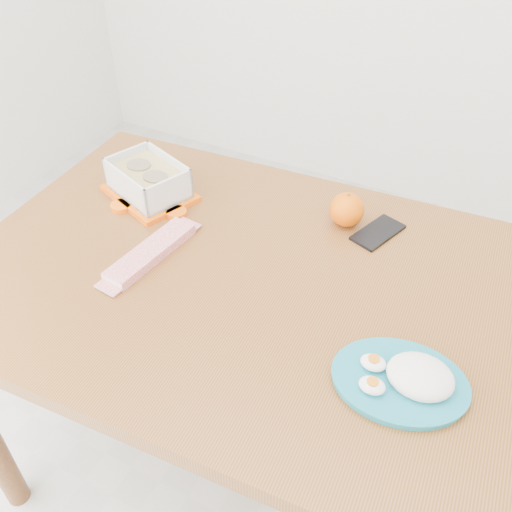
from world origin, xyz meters
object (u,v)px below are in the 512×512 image
at_px(orange_fruit, 347,210).
at_px(rice_plate, 407,378).
at_px(smartphone, 378,232).
at_px(food_container, 148,180).
at_px(dining_table, 256,309).

bearing_deg(orange_fruit, rice_plate, -56.97).
height_order(rice_plate, smartphone, rice_plate).
bearing_deg(food_container, rice_plate, 0.10).
xyz_separation_m(food_container, smartphone, (0.56, 0.11, -0.04)).
distance_m(food_container, smartphone, 0.57).
xyz_separation_m(dining_table, rice_plate, (0.35, -0.13, 0.11)).
xyz_separation_m(orange_fruit, smartphone, (0.08, -0.00, -0.04)).
distance_m(food_container, rice_plate, 0.78).
bearing_deg(smartphone, orange_fruit, -162.59).
xyz_separation_m(dining_table, smartphone, (0.18, 0.26, 0.10)).
height_order(dining_table, food_container, food_container).
relative_size(food_container, orange_fruit, 3.19).
relative_size(dining_table, smartphone, 10.00).
bearing_deg(orange_fruit, dining_table, -110.92).
xyz_separation_m(orange_fruit, rice_plate, (0.25, -0.39, -0.02)).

